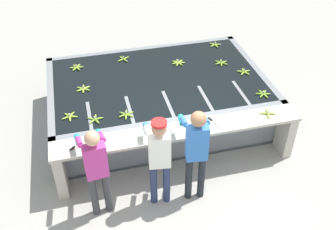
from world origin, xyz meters
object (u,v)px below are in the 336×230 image
object	(u,v)px
banana_bunch_floating_0	(70,116)
banana_bunch_floating_7	(123,59)
banana_bunch_floating_1	(76,67)
worker_1	(159,155)
banana_bunch_floating_4	(178,62)
banana_bunch_floating_9	(83,89)
banana_bunch_floating_6	(126,114)
banana_bunch_floating_8	(244,72)
banana_bunch_floating_2	(215,45)
worker_0	(96,165)
banana_bunch_floating_10	(221,63)
banana_bunch_ledge_0	(268,113)
banana_bunch_floating_5	(95,119)
knife_0	(76,145)
knife_1	(213,121)
banana_bunch_floating_3	(263,94)
worker_2	(196,148)

from	to	relation	value
banana_bunch_floating_0	banana_bunch_floating_7	size ratio (longest dim) A/B	1.04
banana_bunch_floating_1	worker_1	bearing A→B (deg)	-71.04
banana_bunch_floating_4	banana_bunch_floating_9	xyz separation A→B (m)	(-1.95, -0.49, 0.00)
banana_bunch_floating_6	banana_bunch_floating_8	distance (m)	2.58
banana_bunch_floating_0	banana_bunch_floating_4	size ratio (longest dim) A/B	0.99
banana_bunch_floating_4	banana_bunch_floating_1	bearing A→B (deg)	170.99
banana_bunch_floating_2	banana_bunch_floating_9	distance (m)	3.11
worker_0	banana_bunch_floating_10	bearing A→B (deg)	40.36
worker_1	banana_bunch_floating_0	size ratio (longest dim) A/B	5.79
banana_bunch_floating_0	banana_bunch_ledge_0	xyz separation A→B (m)	(3.24, -0.75, 0.00)
banana_bunch_floating_7	banana_bunch_floating_9	size ratio (longest dim) A/B	0.94
banana_bunch_floating_5	knife_0	bearing A→B (deg)	-121.68
banana_bunch_floating_0	worker_1	bearing A→B (deg)	-47.36
banana_bunch_ledge_0	banana_bunch_floating_7	bearing A→B (deg)	130.15
banana_bunch_floating_1	worker_0	bearing A→B (deg)	-88.39
banana_bunch_ledge_0	banana_bunch_floating_1	bearing A→B (deg)	142.21
banana_bunch_floating_6	knife_1	size ratio (longest dim) A/B	0.83
banana_bunch_floating_3	banana_bunch_floating_10	world-z (taller)	same
worker_0	banana_bunch_floating_7	distance (m)	3.13
banana_bunch_floating_1	knife_0	size ratio (longest dim) A/B	1.04
worker_0	banana_bunch_ledge_0	world-z (taller)	worker_0
banana_bunch_ledge_0	knife_0	world-z (taller)	banana_bunch_ledge_0
worker_2	worker_0	bearing A→B (deg)	177.51
worker_1	banana_bunch_floating_4	distance (m)	2.79
banana_bunch_floating_9	worker_0	bearing A→B (deg)	-89.67
worker_2	banana_bunch_floating_0	distance (m)	2.25
banana_bunch_floating_5	banana_bunch_floating_9	bearing A→B (deg)	96.53
knife_1	worker_0	bearing A→B (deg)	-163.05
banana_bunch_floating_4	banana_bunch_floating_7	distance (m)	1.13
banana_bunch_floating_7	banana_bunch_floating_8	size ratio (longest dim) A/B	0.97
banana_bunch_floating_8	banana_bunch_floating_10	bearing A→B (deg)	124.39
worker_2	banana_bunch_ledge_0	xyz separation A→B (m)	(1.46, 0.63, -0.11)
banana_bunch_floating_3	knife_0	bearing A→B (deg)	-170.53
banana_bunch_floating_3	banana_bunch_ledge_0	size ratio (longest dim) A/B	1.01
banana_bunch_floating_6	banana_bunch_floating_7	bearing A→B (deg)	82.12
worker_0	banana_bunch_floating_2	bearing A→B (deg)	47.00
banana_bunch_floating_7	banana_bunch_floating_9	distance (m)	1.27
banana_bunch_floating_7	knife_1	xyz separation A→B (m)	(1.10, -2.40, -0.01)
banana_bunch_floating_0	banana_bunch_floating_9	size ratio (longest dim) A/B	0.98
banana_bunch_floating_1	banana_bunch_floating_8	world-z (taller)	same
banana_bunch_floating_3	banana_bunch_floating_9	size ratio (longest dim) A/B	1.00
banana_bunch_floating_1	banana_bunch_ledge_0	distance (m)	3.82
worker_0	banana_bunch_floating_7	bearing A→B (deg)	73.68
banana_bunch_floating_5	banana_bunch_floating_7	world-z (taller)	same
banana_bunch_floating_10	worker_1	bearing A→B (deg)	-127.91
worker_1	banana_bunch_floating_10	size ratio (longest dim) A/B	5.72
banana_bunch_floating_0	banana_bunch_floating_9	bearing A→B (deg)	69.72
worker_1	knife_0	distance (m)	1.31
banana_bunch_floating_3	banana_bunch_ledge_0	distance (m)	0.59
banana_bunch_floating_5	banana_bunch_floating_7	bearing A→B (deg)	67.41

